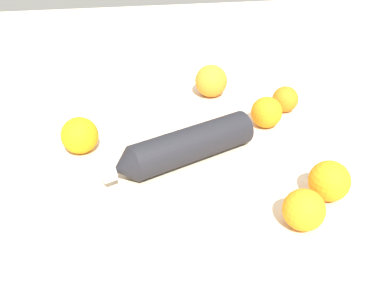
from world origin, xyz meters
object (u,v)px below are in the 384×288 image
orange_4 (80,135)px  orange_5 (267,112)px  orange_0 (329,181)px  water_bottle (182,147)px  orange_2 (285,99)px  orange_1 (304,210)px  orange_3 (211,81)px

orange_4 → orange_5: orange_4 is taller
orange_0 → orange_5: 0.26m
water_bottle → orange_0: bearing=124.6°
orange_0 → orange_2: bearing=-7.3°
orange_1 → orange_5: (0.31, -0.04, 0.00)m
water_bottle → orange_2: 0.32m
orange_2 → orange_4: bearing=102.1°
orange_0 → orange_5: bearing=5.9°
orange_1 → orange_2: 0.39m
water_bottle → orange_5: bearing=-174.6°
orange_1 → orange_4: bearing=51.9°
orange_0 → orange_5: size_ratio=1.02×
orange_4 → orange_3: bearing=-55.9°
orange_0 → orange_4: orange_4 is taller
orange_1 → orange_3: size_ratio=0.82×
orange_4 → orange_0: bearing=-117.2°
water_bottle → orange_4: 0.21m
orange_2 → orange_5: (-0.06, 0.07, 0.00)m
orange_0 → orange_3: 0.44m
orange_2 → orange_5: 0.09m
orange_3 → orange_2: bearing=-125.5°
orange_1 → orange_2: orange_1 is taller
orange_4 → orange_5: bearing=-84.7°
orange_0 → orange_1: size_ratio=1.06×
orange_1 → orange_2: (0.38, -0.11, -0.00)m
orange_2 → orange_3: size_ratio=0.75×
orange_0 → orange_3: orange_3 is taller
orange_2 → orange_5: bearing=133.2°
orange_1 → orange_2: bearing=-16.3°
orange_2 → orange_4: 0.47m
water_bottle → orange_0: 0.27m
orange_3 → orange_5: 0.19m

